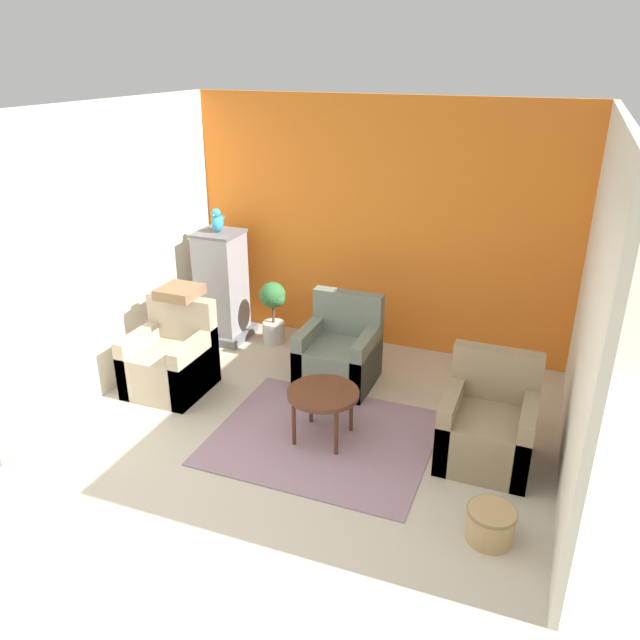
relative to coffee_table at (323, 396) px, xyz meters
name	(u,v)px	position (x,y,z in m)	size (l,w,h in m)	color
ground_plane	(231,534)	(-0.17, -1.34, -0.42)	(20.00, 20.00, 0.00)	beige
wall_back_accent	(379,227)	(-0.17, 2.10, 0.94)	(4.34, 0.06, 2.72)	orange
wall_left	(114,249)	(-2.31, 0.36, 0.94)	(0.06, 3.42, 2.72)	beige
wall_right	(591,311)	(1.97, 0.36, 0.94)	(0.06, 3.42, 2.72)	beige
area_rug	(323,437)	(0.00, 0.00, -0.41)	(1.86, 1.59, 0.01)	gray
coffee_table	(323,396)	(0.00, 0.00, 0.00)	(0.62, 0.62, 0.47)	#512D1E
armchair_left	(171,362)	(-1.72, 0.27, -0.12)	(0.72, 0.72, 0.89)	tan
armchair_right	(488,428)	(1.35, 0.22, -0.12)	(0.72, 0.72, 0.89)	#8E7A5B
armchair_middle	(339,356)	(-0.22, 1.01, -0.12)	(0.72, 0.72, 0.89)	slate
birdcage	(222,288)	(-1.86, 1.55, 0.19)	(0.59, 0.59, 1.27)	slate
parrot	(217,221)	(-1.86, 1.56, 0.98)	(0.13, 0.23, 0.27)	teal
potted_plant	(273,307)	(-1.25, 1.63, 0.01)	(0.32, 0.29, 0.73)	beige
wicker_basket	(490,523)	(1.52, -0.72, -0.28)	(0.34, 0.34, 0.25)	tan
throw_pillow	(180,292)	(-1.72, 0.53, 0.52)	(0.38, 0.38, 0.10)	#846647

